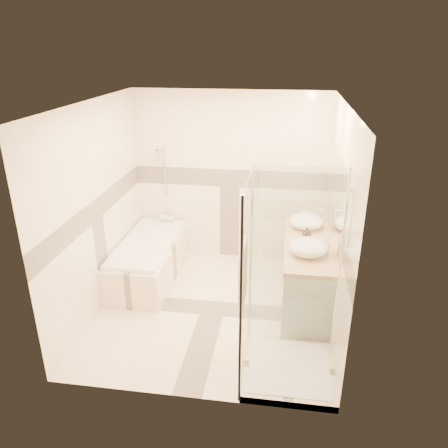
# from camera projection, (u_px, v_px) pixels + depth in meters

# --- Properties ---
(room) EXTENTS (2.82, 3.02, 2.52)m
(room) POSITION_uv_depth(u_px,v_px,m) (217.00, 215.00, 5.00)
(room) COLOR #F7E2C4
(room) RESTS_ON ground
(bathtub) EXTENTS (0.75, 1.70, 0.56)m
(bathtub) POSITION_uv_depth(u_px,v_px,m) (149.00, 257.00, 6.09)
(bathtub) COLOR #FCE7C9
(bathtub) RESTS_ON ground
(vanity) EXTENTS (0.58, 1.62, 0.85)m
(vanity) POSITION_uv_depth(u_px,v_px,m) (306.00, 273.00, 5.44)
(vanity) COLOR white
(vanity) RESTS_ON ground
(shower_enclosure) EXTENTS (0.96, 0.93, 2.04)m
(shower_enclosure) POSITION_uv_depth(u_px,v_px,m) (279.00, 327.00, 4.29)
(shower_enclosure) COLOR #FCE7C9
(shower_enclosure) RESTS_ON ground
(vessel_sink_near) EXTENTS (0.45, 0.45, 0.18)m
(vessel_sink_near) POSITION_uv_depth(u_px,v_px,m) (306.00, 221.00, 5.66)
(vessel_sink_near) COLOR white
(vessel_sink_near) RESTS_ON vanity
(vessel_sink_far) EXTENTS (0.45, 0.45, 0.18)m
(vessel_sink_far) POSITION_uv_depth(u_px,v_px,m) (308.00, 247.00, 4.95)
(vessel_sink_far) COLOR white
(vessel_sink_far) RESTS_ON vanity
(faucet_near) EXTENTS (0.11, 0.03, 0.28)m
(faucet_near) POSITION_uv_depth(u_px,v_px,m) (324.00, 217.00, 5.60)
(faucet_near) COLOR silver
(faucet_near) RESTS_ON vanity
(faucet_far) EXTENTS (0.11, 0.03, 0.26)m
(faucet_far) POSITION_uv_depth(u_px,v_px,m) (328.00, 244.00, 4.89)
(faucet_far) COLOR silver
(faucet_far) RESTS_ON vanity
(amenity_bottle_a) EXTENTS (0.07, 0.07, 0.14)m
(amenity_bottle_a) POSITION_uv_depth(u_px,v_px,m) (307.00, 235.00, 5.30)
(amenity_bottle_a) COLOR black
(amenity_bottle_a) RESTS_ON vanity
(amenity_bottle_b) EXTENTS (0.12, 0.12, 0.14)m
(amenity_bottle_b) POSITION_uv_depth(u_px,v_px,m) (307.00, 233.00, 5.37)
(amenity_bottle_b) COLOR black
(amenity_bottle_b) RESTS_ON vanity
(folded_towels) EXTENTS (0.20, 0.28, 0.08)m
(folded_towels) POSITION_uv_depth(u_px,v_px,m) (305.00, 217.00, 5.92)
(folded_towels) COLOR white
(folded_towels) RESTS_ON vanity
(rolled_towel) EXTENTS (0.22, 0.10, 0.10)m
(rolled_towel) POSITION_uv_depth(u_px,v_px,m) (167.00, 218.00, 6.65)
(rolled_towel) COLOR white
(rolled_towel) RESTS_ON bathtub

